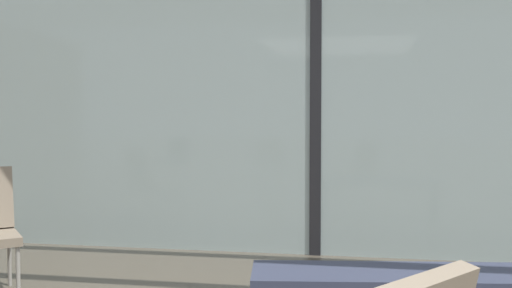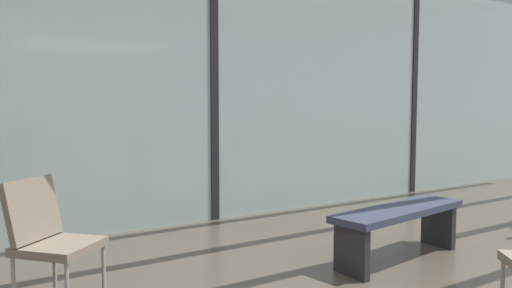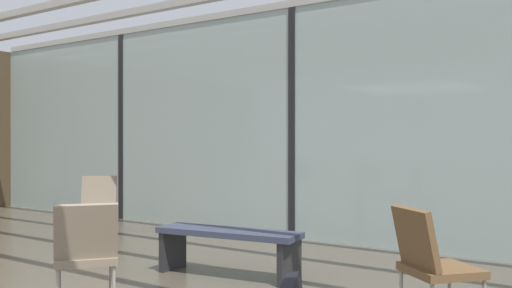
{
  "view_description": "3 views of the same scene",
  "coord_description": "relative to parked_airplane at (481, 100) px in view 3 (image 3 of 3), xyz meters",
  "views": [
    {
      "loc": [
        0.4,
        0.02,
        1.2
      ],
      "look_at": [
        -1.05,
        8.0,
        0.87
      ],
      "focal_mm": 40.62,
      "sensor_mm": 36.0,
      "label": 1
    },
    {
      "loc": [
        -2.9,
        -0.19,
        1.4
      ],
      "look_at": [
        0.09,
        4.4,
        0.95
      ],
      "focal_mm": 36.18,
      "sensor_mm": 36.0,
      "label": 2
    },
    {
      "loc": [
        4.03,
        -1.56,
        1.35
      ],
      "look_at": [
        -1.04,
        5.78,
        1.32
      ],
      "focal_mm": 39.19,
      "sensor_mm": 36.0,
      "label": 3
    }
  ],
  "objects": [
    {
      "name": "window_mullion_1",
      "position": [
        -1.33,
        -5.24,
        -0.58
      ],
      "size": [
        0.1,
        0.12,
        3.24
      ],
      "primitive_type": "cube",
      "color": "black",
      "rests_on": "ground"
    },
    {
      "name": "glass_curtain_wall",
      "position": [
        -1.33,
        -5.24,
        -0.58
      ],
      "size": [
        14.0,
        0.08,
        3.24
      ],
      "primitive_type": "cube",
      "color": "#A3B7B2",
      "rests_on": "ground"
    },
    {
      "name": "lounge_chair_5",
      "position": [
        1.43,
        -7.9,
        -1.71
      ],
      "size": [
        0.71,
        0.71,
        0.87
      ],
      "rotation": [
        0.0,
        0.0,
        2.43
      ],
      "color": "brown",
      "rests_on": "ground"
    },
    {
      "name": "window_mullion_0",
      "position": [
        -4.83,
        -5.24,
        -0.58
      ],
      "size": [
        0.1,
        0.12,
        3.24
      ],
      "primitive_type": "cube",
      "color": "black",
      "rests_on": "ground"
    },
    {
      "name": "parked_airplane",
      "position": [
        0.0,
        0.0,
        0.0
      ],
      "size": [
        11.25,
        4.4,
        4.4
      ],
      "color": "silver",
      "rests_on": "ground"
    },
    {
      "name": "lounge_chair_1",
      "position": [
        -0.96,
        -9.1,
        -1.71
      ],
      "size": [
        0.71,
        0.7,
        0.87
      ],
      "rotation": [
        0.0,
        0.0,
        4.06
      ],
      "color": "#7F705B",
      "rests_on": "ground"
    },
    {
      "name": "lounge_chair_2",
      "position": [
        -3.52,
        -6.87,
        -1.71
      ],
      "size": [
        0.71,
        0.71,
        0.87
      ],
      "rotation": [
        0.0,
        0.0,
        0.71
      ],
      "color": "#7F705B",
      "rests_on": "ground"
    },
    {
      "name": "waiting_bench",
      "position": [
        -0.71,
        -7.55,
        -1.84
      ],
      "size": [
        1.54,
        0.61,
        0.47
      ],
      "rotation": [
        0.0,
        0.0,
        3.28
      ],
      "color": "#33384C",
      "rests_on": "ground"
    }
  ]
}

